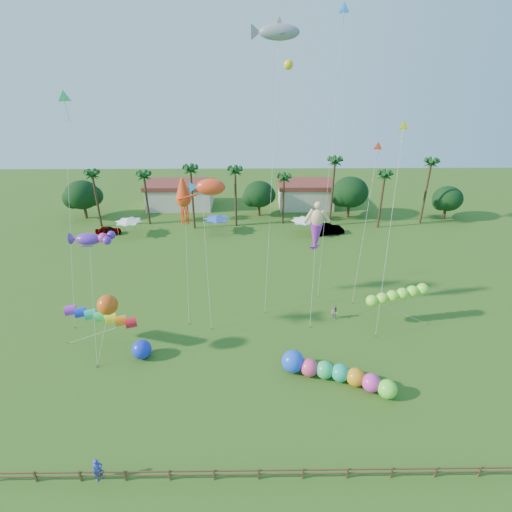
{
  "coord_description": "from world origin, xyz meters",
  "views": [
    {
      "loc": [
        -0.42,
        -23.59,
        25.58
      ],
      "look_at": [
        0.0,
        10.0,
        9.0
      ],
      "focal_mm": 28.0,
      "sensor_mm": 36.0,
      "label": 1
    }
  ],
  "objects_px": {
    "car_a": "(108,231)",
    "caterpillar_inflatable": "(333,372)",
    "car_b": "(328,229)",
    "spectator_b": "(334,313)",
    "spectator_a": "(98,470)",
    "blue_ball": "(142,349)"
  },
  "relations": [
    {
      "from": "car_b",
      "to": "spectator_a",
      "type": "distance_m",
      "value": 47.96
    },
    {
      "from": "blue_ball",
      "to": "spectator_a",
      "type": "bearing_deg",
      "value": -89.47
    },
    {
      "from": "car_b",
      "to": "caterpillar_inflatable",
      "type": "bearing_deg",
      "value": 158.29
    },
    {
      "from": "spectator_b",
      "to": "blue_ball",
      "type": "xyz_separation_m",
      "value": [
        -19.48,
        -6.06,
        0.12
      ]
    },
    {
      "from": "spectator_a",
      "to": "blue_ball",
      "type": "height_order",
      "value": "spectator_a"
    },
    {
      "from": "spectator_a",
      "to": "blue_ball",
      "type": "relative_size",
      "value": 1.02
    },
    {
      "from": "car_a",
      "to": "blue_ball",
      "type": "relative_size",
      "value": 2.13
    },
    {
      "from": "car_b",
      "to": "blue_ball",
      "type": "relative_size",
      "value": 2.68
    },
    {
      "from": "car_b",
      "to": "blue_ball",
      "type": "bearing_deg",
      "value": 129.92
    },
    {
      "from": "caterpillar_inflatable",
      "to": "car_b",
      "type": "bearing_deg",
      "value": 102.9
    },
    {
      "from": "car_a",
      "to": "blue_ball",
      "type": "xyz_separation_m",
      "value": [
        12.76,
        -29.98,
        0.25
      ]
    },
    {
      "from": "car_a",
      "to": "car_b",
      "type": "height_order",
      "value": "car_b"
    },
    {
      "from": "car_a",
      "to": "car_b",
      "type": "bearing_deg",
      "value": -102.83
    },
    {
      "from": "spectator_a",
      "to": "spectator_b",
      "type": "relative_size",
      "value": 1.17
    },
    {
      "from": "spectator_b",
      "to": "caterpillar_inflatable",
      "type": "distance_m",
      "value": 9.5
    },
    {
      "from": "spectator_b",
      "to": "car_b",
      "type": "bearing_deg",
      "value": 136.82
    },
    {
      "from": "caterpillar_inflatable",
      "to": "spectator_b",
      "type": "bearing_deg",
      "value": 100.69
    },
    {
      "from": "car_b",
      "to": "blue_ball",
      "type": "xyz_separation_m",
      "value": [
        -23.0,
        -29.77,
        0.11
      ]
    },
    {
      "from": "car_a",
      "to": "caterpillar_inflatable",
      "type": "bearing_deg",
      "value": -150.1
    },
    {
      "from": "car_a",
      "to": "car_b",
      "type": "distance_m",
      "value": 35.76
    },
    {
      "from": "caterpillar_inflatable",
      "to": "spectator_a",
      "type": "bearing_deg",
      "value": -130.19
    },
    {
      "from": "car_a",
      "to": "spectator_a",
      "type": "xyz_separation_m",
      "value": [
        12.87,
        -42.36,
        0.27
      ]
    }
  ]
}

